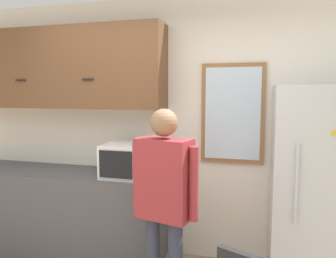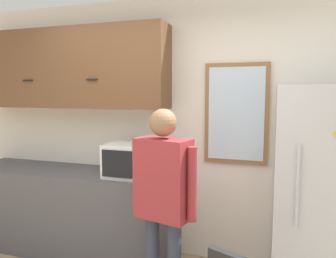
{
  "view_description": "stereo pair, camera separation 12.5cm",
  "coord_description": "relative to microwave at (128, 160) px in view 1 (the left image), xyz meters",
  "views": [
    {
      "loc": [
        0.95,
        -1.57,
        1.73
      ],
      "look_at": [
        0.26,
        0.95,
        1.44
      ],
      "focal_mm": 35.0,
      "sensor_mm": 36.0,
      "label": 1
    },
    {
      "loc": [
        1.07,
        -1.53,
        1.73
      ],
      "look_at": [
        0.26,
        0.95,
        1.44
      ],
      "focal_mm": 35.0,
      "sensor_mm": 36.0,
      "label": 2
    }
  ],
  "objects": [
    {
      "name": "back_wall",
      "position": [
        0.27,
        0.38,
        0.28
      ],
      "size": [
        6.0,
        0.06,
        2.7
      ],
      "color": "silver",
      "rests_on": "ground_plane"
    },
    {
      "name": "counter",
      "position": [
        -0.81,
        0.04,
        -0.62
      ],
      "size": [
        2.24,
        0.63,
        0.9
      ],
      "color": "#4C4C51",
      "rests_on": "ground_plane"
    },
    {
      "name": "upper_cabinets",
      "position": [
        -0.81,
        0.18,
        0.92
      ],
      "size": [
        2.24,
        0.36,
        0.84
      ],
      "color": "brown"
    },
    {
      "name": "microwave",
      "position": [
        0.0,
        0.0,
        0.0
      ],
      "size": [
        0.47,
        0.42,
        0.33
      ],
      "color": "white",
      "rests_on": "counter"
    },
    {
      "name": "person",
      "position": [
        0.53,
        -0.57,
        -0.09
      ],
      "size": [
        0.56,
        0.31,
        1.61
      ],
      "rotation": [
        0.0,
        0.0,
        -0.24
      ],
      "color": "#33384C",
      "rests_on": "ground_plane"
    },
    {
      "name": "refrigerator",
      "position": [
        1.72,
        0.01,
        -0.17
      ],
      "size": [
        0.74,
        0.7,
        1.79
      ],
      "color": "silver",
      "rests_on": "ground_plane"
    },
    {
      "name": "window",
      "position": [
        0.98,
        0.34,
        0.46
      ],
      "size": [
        0.62,
        0.05,
        0.98
      ],
      "color": "olive"
    }
  ]
}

